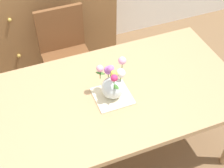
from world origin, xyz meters
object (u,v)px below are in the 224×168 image
Objects in this scene: dining_table at (111,101)px; flower_vase at (112,84)px; chair_far at (66,51)px; dresser at (43,25)px.

dining_table is 0.19m from flower_vase.
chair_far is (-0.11, 0.83, -0.14)m from dining_table.
dresser reaches higher than dining_table.
chair_far reaches higher than dining_table.
chair_far is at bearing -79.07° from dresser.
chair_far is 0.92m from flower_vase.
dining_table is at bearing 97.66° from chair_far.
dining_table is 2.05× the size of chair_far.
flower_vase is at bearing -87.28° from dining_table.
dresser is at bearing -79.07° from chair_far.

